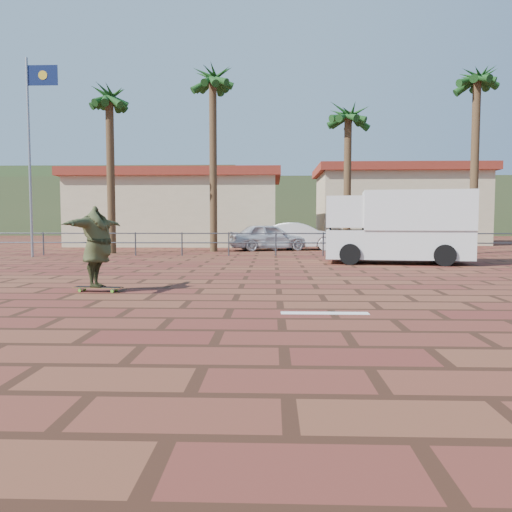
{
  "coord_description": "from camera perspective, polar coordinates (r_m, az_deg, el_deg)",
  "views": [
    {
      "loc": [
        -0.13,
        -9.1,
        1.47
      ],
      "look_at": [
        -0.45,
        0.44,
        0.8
      ],
      "focal_mm": 35.0,
      "sensor_mm": 36.0,
      "label": 1
    }
  ],
  "objects": [
    {
      "name": "palm_right",
      "position": [
        25.58,
        23.94,
        17.49
      ],
      "size": [
        2.4,
        2.4,
        9.05
      ],
      "color": "brown",
      "rests_on": "ground"
    },
    {
      "name": "building_east",
      "position": [
        34.1,
        15.8,
        5.65
      ],
      "size": [
        10.6,
        6.6,
        5.0
      ],
      "color": "beige",
      "rests_on": "ground"
    },
    {
      "name": "flagpole",
      "position": [
        22.56,
        -24.22,
        11.73
      ],
      "size": [
        1.3,
        0.1,
        8.0
      ],
      "color": "gray",
      "rests_on": "ground"
    },
    {
      "name": "building_west",
      "position": [
        31.66,
        -8.8,
        5.42
      ],
      "size": [
        12.6,
        7.6,
        4.5
      ],
      "color": "beige",
      "rests_on": "ground"
    },
    {
      "name": "campervan",
      "position": [
        18.07,
        15.93,
        3.36
      ],
      "size": [
        5.06,
        2.68,
        2.5
      ],
      "rotation": [
        0.0,
        0.0,
        -0.14
      ],
      "color": "silver",
      "rests_on": "ground"
    },
    {
      "name": "paint_stripe",
      "position": [
        8.08,
        7.86,
        -6.48
      ],
      "size": [
        1.4,
        0.22,
        0.01
      ],
      "primitive_type": "cube",
      "color": "white",
      "rests_on": "ground"
    },
    {
      "name": "longboard",
      "position": [
        10.91,
        -17.6,
        -3.48
      ],
      "size": [
        1.05,
        0.33,
        0.1
      ],
      "rotation": [
        0.0,
        0.0,
        -0.11
      ],
      "color": "olive",
      "rests_on": "ground"
    },
    {
      "name": "skateboarder",
      "position": [
        10.84,
        -17.7,
        1.04
      ],
      "size": [
        0.94,
        2.14,
        1.69
      ],
      "primitive_type": "imported",
      "rotation": [
        0.0,
        0.0,
        1.38
      ],
      "color": "#383E21",
      "rests_on": "longboard"
    },
    {
      "name": "hill_front",
      "position": [
        59.12,
        2.06,
        5.48
      ],
      "size": [
        70.0,
        18.0,
        6.0
      ],
      "primitive_type": "cube",
      "color": "#384C28",
      "rests_on": "ground"
    },
    {
      "name": "palm_left",
      "position": [
        25.12,
        -4.97,
        18.95
      ],
      "size": [
        2.4,
        2.4,
        9.45
      ],
      "color": "brown",
      "rests_on": "ground"
    },
    {
      "name": "palm_far_left",
      "position": [
        24.37,
        -16.42,
        16.55
      ],
      "size": [
        2.4,
        2.4,
        8.25
      ],
      "color": "brown",
      "rests_on": "ground"
    },
    {
      "name": "hill_back",
      "position": [
        68.72,
        -16.73,
        5.94
      ],
      "size": [
        35.0,
        14.0,
        8.0
      ],
      "primitive_type": "cube",
      "color": "#384C28",
      "rests_on": "ground"
    },
    {
      "name": "ground",
      "position": [
        9.22,
        2.73,
        -5.17
      ],
      "size": [
        120.0,
        120.0,
        0.0
      ],
      "primitive_type": "plane",
      "color": "brown",
      "rests_on": "ground"
    },
    {
      "name": "guardrail",
      "position": [
        21.12,
        2.28,
        1.86
      ],
      "size": [
        24.06,
        0.06,
        1.0
      ],
      "color": "#47494F",
      "rests_on": "ground"
    },
    {
      "name": "palm_center",
      "position": [
        25.34,
        10.49,
        15.06
      ],
      "size": [
        2.4,
        2.4,
        7.75
      ],
      "color": "brown",
      "rests_on": "ground"
    },
    {
      "name": "car_silver",
      "position": [
        25.11,
        1.5,
        2.19
      ],
      "size": [
        4.25,
        2.65,
        1.35
      ],
      "primitive_type": "imported",
      "rotation": [
        0.0,
        0.0,
        1.86
      ],
      "color": "silver",
      "rests_on": "ground"
    },
    {
      "name": "car_white",
      "position": [
        25.65,
        4.98,
        2.27
      ],
      "size": [
        4.27,
        1.57,
        1.4
      ],
      "primitive_type": "imported",
      "rotation": [
        0.0,
        0.0,
        1.59
      ],
      "color": "white",
      "rests_on": "ground"
    }
  ]
}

